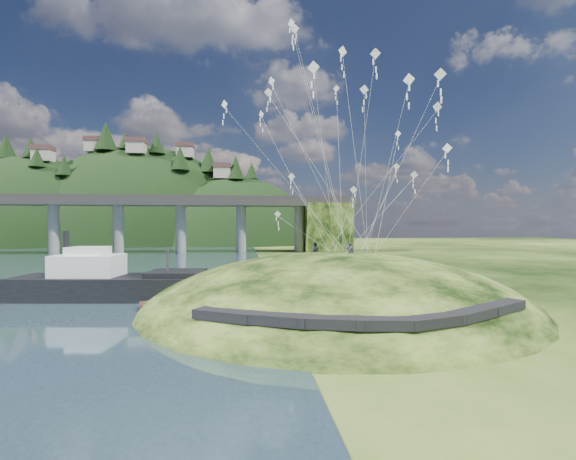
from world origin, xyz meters
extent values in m
plane|color=black|center=(0.00, 0.00, 0.00)|extent=(320.00, 320.00, 0.00)
ellipsoid|color=black|center=(8.00, 2.00, -1.50)|extent=(36.00, 32.00, 13.00)
cube|color=black|center=(-1.50, -8.00, 2.03)|extent=(4.32, 3.62, 0.71)
cube|color=black|center=(1.50, -9.65, 2.09)|extent=(4.10, 2.97, 0.61)
cube|color=black|center=(4.50, -10.65, 2.08)|extent=(3.85, 2.37, 0.62)
cube|color=black|center=(7.50, -11.10, 2.04)|extent=(3.62, 1.83, 0.66)
cube|color=black|center=(10.50, -10.90, 2.05)|extent=(3.82, 2.27, 0.68)
cube|color=black|center=(13.50, -9.95, 2.14)|extent=(4.11, 2.97, 0.71)
cube|color=black|center=(16.50, -8.40, 2.16)|extent=(4.26, 3.43, 0.66)
cube|color=#2D2B2B|center=(-50.00, 70.00, 13.00)|extent=(160.00, 9.00, 1.60)
cube|color=#2D2B2B|center=(-50.00, 70.00, 14.40)|extent=(160.00, 0.40, 1.20)
cube|color=#2D2B2B|center=(-50.00, 74.30, 14.40)|extent=(160.00, 0.40, 1.20)
cylinder|color=gray|center=(-47.50, 70.00, 6.50)|extent=(2.60, 2.60, 13.00)
cylinder|color=gray|center=(-32.00, 70.00, 6.50)|extent=(2.60, 2.60, 13.00)
cylinder|color=gray|center=(-16.50, 70.00, 6.50)|extent=(2.60, 2.60, 13.00)
cylinder|color=gray|center=(-1.00, 70.00, 6.50)|extent=(2.60, 2.60, 13.00)
cylinder|color=gray|center=(14.50, 70.00, 6.50)|extent=(2.60, 2.60, 13.00)
cube|color=black|center=(22.00, 70.00, 6.50)|extent=(12.00, 11.00, 13.00)
ellipsoid|color=black|center=(-78.00, 120.00, -8.00)|extent=(84.00, 60.00, 80.00)
ellipsoid|color=black|center=(-40.00, 126.00, -6.00)|extent=(96.00, 68.00, 88.00)
ellipsoid|color=black|center=(-5.00, 118.00, -10.00)|extent=(76.00, 56.00, 72.00)
cone|color=black|center=(-85.20, 117.64, 35.35)|extent=(6.94, 6.94, 9.13)
cone|color=black|center=(-75.52, 114.91, 34.54)|extent=(5.61, 5.61, 7.39)
cone|color=black|center=(-69.59, 107.07, 30.04)|extent=(5.08, 5.08, 6.69)
cone|color=black|center=(-60.58, 106.17, 27.34)|extent=(5.29, 5.29, 6.96)
cone|color=black|center=(-49.87, 114.63, 39.23)|extent=(8.01, 8.01, 10.54)
cone|color=black|center=(-42.87, 114.06, 37.88)|extent=(4.97, 4.97, 6.54)
cone|color=black|center=(-31.40, 112.04, 36.68)|extent=(5.83, 5.83, 7.67)
cone|color=black|center=(-22.45, 107.08, 30.58)|extent=(6.47, 6.47, 8.51)
cone|color=black|center=(-13.22, 113.99, 31.23)|extent=(7.13, 7.13, 9.38)
cone|color=black|center=(-3.12, 109.03, 27.87)|extent=(6.56, 6.56, 8.63)
cone|color=black|center=(2.77, 114.63, 27.68)|extent=(4.88, 4.88, 6.42)
cube|color=beige|center=(-70.00, 112.00, 31.29)|extent=(6.00, 5.00, 4.00)
cube|color=brown|center=(-70.00, 112.00, 33.99)|extent=(6.40, 5.40, 1.60)
cube|color=beige|center=(-55.00, 118.00, 35.99)|extent=(6.00, 5.00, 4.00)
cube|color=brown|center=(-55.00, 118.00, 38.69)|extent=(6.40, 5.40, 1.60)
cube|color=beige|center=(-38.00, 110.00, 34.28)|extent=(6.00, 5.00, 4.00)
cube|color=brown|center=(-38.00, 110.00, 36.98)|extent=(6.40, 5.40, 1.60)
cube|color=beige|center=(-22.00, 116.00, 34.18)|extent=(6.00, 5.00, 4.00)
cube|color=brown|center=(-22.00, 116.00, 36.88)|extent=(6.40, 5.40, 1.60)
cube|color=beige|center=(-8.00, 110.00, 25.88)|extent=(6.00, 5.00, 4.00)
cube|color=brown|center=(-8.00, 110.00, 28.58)|extent=(6.40, 5.40, 1.60)
cube|color=black|center=(-13.38, 8.63, 1.16)|extent=(20.20, 7.66, 2.33)
cube|color=white|center=(-16.05, 8.95, 3.22)|extent=(6.69, 4.65, 2.51)
cube|color=white|center=(-16.05, 8.95, 4.75)|extent=(3.87, 3.09, 1.07)
cube|color=black|center=(-7.16, 7.89, 2.60)|extent=(5.86, 5.08, 0.54)
cylinder|color=black|center=(-18.27, 9.21, 5.82)|extent=(0.63, 0.63, 2.15)
cylinder|color=#2D2B2B|center=(-8.05, 7.99, 3.76)|extent=(0.21, 0.21, 2.69)
cube|color=#3A2118|center=(-2.65, 5.01, 0.46)|extent=(14.23, 6.70, 0.36)
cylinder|color=#3A2118|center=(-8.44, 3.05, 0.20)|extent=(0.31, 0.31, 1.02)
cylinder|color=#3A2118|center=(-5.54, 4.03, 0.20)|extent=(0.31, 0.31, 1.02)
cylinder|color=#3A2118|center=(-2.65, 5.01, 0.20)|extent=(0.31, 0.31, 1.02)
cylinder|color=#3A2118|center=(0.25, 5.99, 0.20)|extent=(0.31, 0.31, 1.02)
cylinder|color=#3A2118|center=(3.14, 6.97, 0.20)|extent=(0.31, 0.31, 1.02)
imported|color=#242830|center=(9.21, 2.00, 5.93)|extent=(0.79, 0.63, 1.88)
imported|color=#242830|center=(6.46, 4.69, 5.87)|extent=(0.99, 0.78, 1.98)
cube|color=silver|center=(4.47, 4.42, 26.12)|extent=(0.81, 0.37, 0.85)
cube|color=silver|center=(4.47, 4.42, 25.51)|extent=(0.11, 0.04, 0.50)
cube|color=silver|center=(4.47, 4.42, 24.90)|extent=(0.11, 0.04, 0.50)
cube|color=silver|center=(4.47, 4.42, 24.29)|extent=(0.11, 0.04, 0.50)
cube|color=silver|center=(17.58, 11.28, 18.15)|extent=(0.57, 0.56, 0.76)
cube|color=silver|center=(17.58, 11.28, 17.61)|extent=(0.09, 0.07, 0.44)
cube|color=silver|center=(17.58, 11.28, 17.07)|extent=(0.09, 0.07, 0.44)
cube|color=silver|center=(17.58, 11.28, 16.53)|extent=(0.09, 0.07, 0.44)
cube|color=silver|center=(11.46, -5.33, 18.03)|extent=(0.67, 0.61, 0.85)
cube|color=silver|center=(11.46, -5.33, 17.42)|extent=(0.11, 0.07, 0.50)
cube|color=silver|center=(11.46, -5.33, 16.81)|extent=(0.11, 0.07, 0.50)
cube|color=silver|center=(11.46, -5.33, 16.20)|extent=(0.11, 0.07, 0.50)
cube|color=silver|center=(3.42, 11.11, 8.72)|extent=(0.76, 0.25, 0.75)
cube|color=silver|center=(3.42, 11.11, 8.18)|extent=(0.10, 0.03, 0.44)
cube|color=silver|center=(3.42, 11.11, 7.63)|extent=(0.10, 0.03, 0.44)
cube|color=silver|center=(3.42, 11.11, 7.09)|extent=(0.10, 0.03, 0.44)
cube|color=silver|center=(16.06, 3.65, 12.36)|extent=(0.76, 0.27, 0.74)
cube|color=silver|center=(16.06, 3.65, 11.82)|extent=(0.10, 0.04, 0.44)
cube|color=silver|center=(16.06, 3.65, 11.28)|extent=(0.10, 0.04, 0.44)
cube|color=silver|center=(16.06, 3.65, 10.74)|extent=(0.10, 0.04, 0.44)
cube|color=silver|center=(15.80, -1.22, 17.45)|extent=(0.83, 0.30, 0.80)
cube|color=silver|center=(15.80, -1.22, 16.87)|extent=(0.11, 0.06, 0.48)
cube|color=silver|center=(15.80, -1.22, 16.28)|extent=(0.11, 0.06, 0.48)
cube|color=silver|center=(15.80, -1.22, 15.69)|extent=(0.11, 0.06, 0.48)
cube|color=silver|center=(8.83, -5.68, 19.61)|extent=(0.71, 0.31, 0.73)
cube|color=silver|center=(8.83, -5.68, 19.08)|extent=(0.10, 0.03, 0.43)
cube|color=silver|center=(8.83, -5.68, 18.55)|extent=(0.10, 0.03, 0.43)
cube|color=silver|center=(8.83, -5.68, 18.02)|extent=(0.10, 0.03, 0.43)
cube|color=silver|center=(9.24, 7.42, 21.73)|extent=(0.60, 0.38, 0.66)
cube|color=silver|center=(9.24, 7.42, 21.25)|extent=(0.09, 0.04, 0.39)
cube|color=silver|center=(9.24, 7.42, 20.77)|extent=(0.09, 0.04, 0.39)
cube|color=silver|center=(9.24, 7.42, 20.29)|extent=(0.09, 0.04, 0.39)
cube|color=silver|center=(2.18, 3.42, 20.71)|extent=(0.53, 0.67, 0.79)
cube|color=silver|center=(2.18, 3.42, 20.14)|extent=(0.10, 0.08, 0.47)
cube|color=silver|center=(2.18, 3.42, 19.56)|extent=(0.10, 0.08, 0.47)
cube|color=silver|center=(2.18, 3.42, 18.99)|extent=(0.10, 0.08, 0.47)
cube|color=silver|center=(3.32, -2.05, 23.24)|extent=(0.47, 0.55, 0.67)
cube|color=silver|center=(3.32, -2.05, 22.75)|extent=(0.08, 0.06, 0.40)
cube|color=silver|center=(3.32, -2.05, 22.26)|extent=(0.08, 0.06, 0.40)
cube|color=silver|center=(3.32, -2.05, 21.77)|extent=(0.08, 0.06, 0.40)
cube|color=silver|center=(16.79, 9.78, 14.08)|extent=(0.72, 0.24, 0.73)
cube|color=silver|center=(16.79, 9.78, 13.56)|extent=(0.10, 0.02, 0.43)
cube|color=silver|center=(16.79, 9.78, 13.03)|extent=(0.10, 0.02, 0.43)
cube|color=silver|center=(16.79, 9.78, 12.51)|extent=(0.10, 0.02, 0.43)
cube|color=silver|center=(14.77, -4.69, 13.30)|extent=(0.50, 0.60, 0.74)
cube|color=silver|center=(14.77, -4.69, 12.77)|extent=(0.09, 0.07, 0.43)
cube|color=silver|center=(14.77, -4.69, 12.25)|extent=(0.09, 0.07, 0.43)
cube|color=silver|center=(14.77, -4.69, 11.72)|extent=(0.09, 0.07, 0.43)
cube|color=silver|center=(13.87, -5.28, 18.54)|extent=(0.84, 0.36, 0.86)
cube|color=silver|center=(13.87, -5.28, 17.91)|extent=(0.11, 0.04, 0.51)
cube|color=silver|center=(13.87, -5.28, 17.29)|extent=(0.11, 0.04, 0.51)
cube|color=silver|center=(13.87, -5.28, 16.67)|extent=(0.11, 0.04, 0.51)
cube|color=silver|center=(11.67, 9.30, 11.37)|extent=(0.82, 0.25, 0.81)
cube|color=silver|center=(11.67, 9.30, 10.78)|extent=(0.11, 0.03, 0.48)
cube|color=silver|center=(11.67, 9.30, 10.20)|extent=(0.11, 0.03, 0.48)
cube|color=silver|center=(11.67, 9.30, 9.61)|extent=(0.11, 0.03, 0.48)
cube|color=silver|center=(8.65, -3.73, 17.76)|extent=(0.71, 0.16, 0.71)
cube|color=silver|center=(8.65, -3.73, 17.26)|extent=(0.09, 0.04, 0.41)
cube|color=silver|center=(8.65, -3.73, 16.75)|extent=(0.09, 0.04, 0.41)
cube|color=silver|center=(8.65, -3.73, 16.25)|extent=(0.09, 0.04, 0.41)
cube|color=silver|center=(7.56, -1.47, 21.55)|extent=(0.78, 0.42, 0.85)
cube|color=silver|center=(7.56, -1.47, 20.94)|extent=(0.10, 0.08, 0.50)
cube|color=silver|center=(7.56, -1.47, 20.34)|extent=(0.10, 0.08, 0.50)
cube|color=silver|center=(7.56, -1.47, 19.73)|extent=(0.10, 0.08, 0.50)
cube|color=silver|center=(4.52, -5.07, 18.69)|extent=(0.81, 0.43, 0.88)
cube|color=silver|center=(4.52, -5.07, 18.06)|extent=(0.12, 0.05, 0.51)
cube|color=silver|center=(4.52, -5.07, 17.44)|extent=(0.12, 0.05, 0.51)
cube|color=silver|center=(4.52, -5.07, 16.81)|extent=(0.12, 0.05, 0.51)
cube|color=silver|center=(-1.86, -1.55, 16.94)|extent=(0.50, 0.50, 0.67)
cube|color=silver|center=(-1.86, -1.55, 16.46)|extent=(0.08, 0.06, 0.39)
cube|color=silver|center=(-1.86, -1.55, 15.98)|extent=(0.08, 0.06, 0.39)
cube|color=silver|center=(-1.86, -1.55, 15.51)|extent=(0.08, 0.06, 0.39)
cube|color=silver|center=(2.18, 8.32, 21.37)|extent=(0.85, 0.19, 0.84)
cube|color=silver|center=(2.18, 8.32, 20.77)|extent=(0.11, 0.04, 0.49)
cube|color=silver|center=(2.18, 8.32, 20.17)|extent=(0.11, 0.04, 0.49)
cube|color=silver|center=(2.18, 8.32, 19.57)|extent=(0.11, 0.04, 0.49)
cube|color=silver|center=(4.77, 9.27, 12.72)|extent=(0.79, 0.21, 0.78)
cube|color=silver|center=(4.77, 9.27, 12.16)|extent=(0.10, 0.05, 0.46)
cube|color=silver|center=(4.77, 9.27, 11.60)|extent=(0.10, 0.05, 0.46)
cube|color=silver|center=(4.77, 9.27, 11.05)|extent=(0.10, 0.05, 0.46)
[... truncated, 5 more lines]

